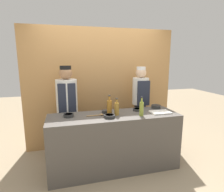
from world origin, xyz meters
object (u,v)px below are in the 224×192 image
Objects in this scene: sauce_bowl_purple at (68,115)px; cutting_board at (160,112)px; bottle_vinegar at (117,109)px; wooden_spoon at (98,115)px; sauce_bowl_yellow at (105,111)px; chef_right at (140,104)px; sauce_bowl_orange at (110,116)px; bottle_oil at (142,108)px; bottle_amber at (109,107)px; chef_left at (67,109)px; sauce_bowl_green at (138,109)px; sauce_bowl_red at (156,106)px.

sauce_bowl_purple is 0.49× the size of cutting_board.
wooden_spoon is (-0.30, 0.04, -0.09)m from bottle_vinegar.
sauce_bowl_yellow is 0.95m from chef_right.
sauce_bowl_orange is 0.61× the size of bottle_vinegar.
chef_right is (0.31, 0.77, -0.13)m from bottle_oil.
bottle_oil reaches higher than bottle_vinegar.
chef_left is (-0.64, 0.58, -0.13)m from bottle_amber.
cutting_board is at bearing 10.74° from bottle_oil.
sauce_bowl_green is 1.37× the size of sauce_bowl_yellow.
chef_right is (0.82, 0.74, -0.04)m from sauce_bowl_orange.
sauce_bowl_yellow is (-0.95, -0.06, -0.01)m from sauce_bowl_red.
sauce_bowl_purple is 0.10× the size of chef_right.
bottle_amber is (-0.11, 0.06, 0.02)m from bottle_vinegar.
chef_left is at bearing 145.21° from bottle_oil.
sauce_bowl_red is 1.61m from chef_left.
bottle_vinegar is 0.17× the size of chef_right.
chef_right is at bearing 20.59° from sauce_bowl_purple.
bottle_oil is at bearing -3.26° from sauce_bowl_orange.
sauce_bowl_yellow is at bearing 131.60° from bottle_vinegar.
chef_left is at bearing 137.88° from bottle_amber.
bottle_oil reaches higher than sauce_bowl_purple.
cutting_board is at bearing -5.13° from bottle_vinegar.
chef_left is (-1.11, 0.77, -0.13)m from bottle_oil.
sauce_bowl_purple is 1.49m from cutting_board.
wooden_spoon is at bearing 136.18° from sauce_bowl_orange.
chef_left is (-0.60, 0.74, -0.04)m from sauce_bowl_orange.
bottle_vinegar is at bearing -7.51° from wooden_spoon.
bottle_amber reaches higher than bottle_oil.
bottle_oil reaches higher than sauce_bowl_yellow.
bottle_oil is at bearing -169.26° from cutting_board.
chef_right reaches higher than bottle_oil.
chef_right reaches higher than wooden_spoon.
bottle_oil is (-0.06, -0.29, 0.10)m from sauce_bowl_green.
sauce_bowl_orange is at bearing 176.74° from bottle_oil.
sauce_bowl_yellow is 0.60m from sauce_bowl_purple.
bottle_vinegar is at bearing -40.35° from chef_left.
cutting_board is at bearing -25.29° from chef_left.
cutting_board is 0.39m from bottle_oil.
sauce_bowl_green is at bearing -118.04° from chef_right.
sauce_bowl_green is 0.09× the size of chef_right.
sauce_bowl_orange is at bearing -143.33° from bottle_vinegar.
sauce_bowl_red is 1.12m from wooden_spoon.
sauce_bowl_red is 0.43m from chef_right.
chef_right is (-0.06, 0.70, -0.02)m from cutting_board.
sauce_bowl_orange is 0.62× the size of wooden_spoon.
wooden_spoon is (-0.15, -0.13, -0.01)m from sauce_bowl_yellow.
bottle_vinegar is at bearing 36.67° from sauce_bowl_orange.
sauce_bowl_green reaches higher than cutting_board.
sauce_bowl_orange is at bearing -177.29° from cutting_board.
sauce_bowl_purple is 0.52× the size of bottle_oil.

